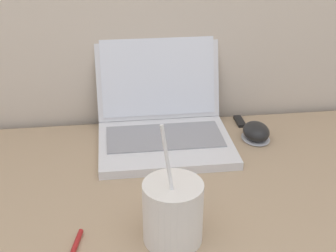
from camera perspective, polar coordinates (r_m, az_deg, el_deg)
The scene contains 4 objects.
laptop at distance 1.14m, azimuth -0.65°, elevation 0.79°, with size 0.31×0.31×0.23m.
drink_cup at distance 0.81m, azimuth 0.60°, elevation -10.33°, with size 0.10×0.10×0.23m.
computer_mouse at distance 1.17m, azimuth 10.69°, elevation -0.76°, with size 0.07×0.09×0.04m.
usb_stick at distance 1.25m, azimuth 8.73°, elevation 0.56°, with size 0.02×0.06×0.01m.
Camera 1 is at (-0.03, -0.47, 1.31)m, focal length 50.00 mm.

